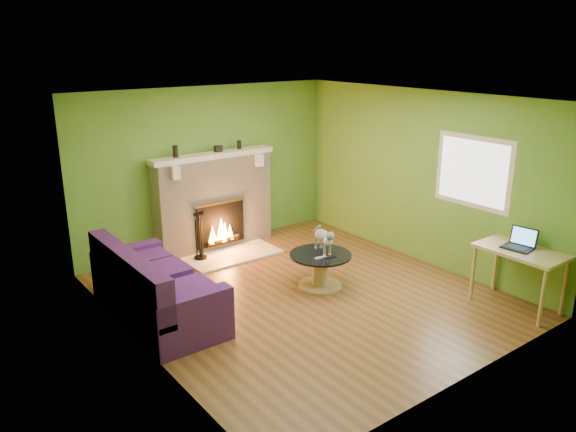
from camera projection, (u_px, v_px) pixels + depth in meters
name	position (u px, v px, depth m)	size (l,w,h in m)	color
floor	(303.00, 295.00, 7.53)	(5.00, 5.00, 0.00)	brown
ceiling	(305.00, 98.00, 6.75)	(5.00, 5.00, 0.00)	white
wall_back	(207.00, 168.00, 9.04)	(5.00, 5.00, 0.00)	#52872C
wall_front	(471.00, 261.00, 5.24)	(5.00, 5.00, 0.00)	#52872C
wall_left	(135.00, 238.00, 5.85)	(5.00, 5.00, 0.00)	#52872C
wall_right	(421.00, 177.00, 8.43)	(5.00, 5.00, 0.00)	#52872C
window_frame	(473.00, 172.00, 7.67)	(1.20, 1.20, 0.00)	silver
window_pane	(473.00, 172.00, 7.66)	(1.06, 1.06, 0.00)	white
fireplace	(214.00, 202.00, 9.06)	(2.10, 0.46, 1.58)	beige
hearth	(232.00, 255.00, 8.89)	(1.50, 0.75, 0.03)	beige
mantel	(213.00, 155.00, 8.81)	(2.10, 0.28, 0.08)	silver
sofa	(153.00, 291.00, 6.81)	(0.93, 2.06, 0.92)	#41185E
coffee_table	(320.00, 268.00, 7.71)	(0.85, 0.85, 0.48)	tan
desk	(520.00, 257.00, 7.00)	(0.61, 1.06, 0.78)	tan
cat	(323.00, 239.00, 7.68)	(0.22, 0.59, 0.37)	#5C5C61
remote_silver	(321.00, 258.00, 7.50)	(0.17, 0.04, 0.02)	#959598
remote_black	(330.00, 257.00, 7.52)	(0.16, 0.04, 0.02)	black
laptop	(518.00, 239.00, 6.96)	(0.30, 0.34, 0.26)	black
fire_tools	(200.00, 235.00, 8.61)	(0.20, 0.20, 0.75)	black
mantel_vase_left	(175.00, 151.00, 8.44)	(0.08, 0.08, 0.18)	black
mantel_vase_right	(239.00, 145.00, 9.10)	(0.07, 0.07, 0.14)	black
mantel_box	(218.00, 149.00, 8.88)	(0.12, 0.08, 0.10)	black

